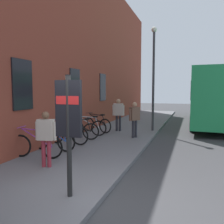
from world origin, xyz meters
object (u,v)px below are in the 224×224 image
(bicycle_far_end, at_px, (53,140))
(bicycle_leaning_wall, at_px, (88,127))
(pedestrian_crossing_street, at_px, (46,133))
(bicycle_beside_lamp, at_px, (97,125))
(street_lamp, at_px, (154,70))
(bicycle_under_window, at_px, (36,146))
(transit_info_sign, at_px, (69,116))
(pedestrian_by_facade, at_px, (118,112))
(bicycle_end_of_row, at_px, (68,134))
(bicycle_mid_rack, at_px, (79,131))
(pedestrian_near_bus, at_px, (135,116))
(city_bus, at_px, (215,95))

(bicycle_far_end, distance_m, bicycle_leaning_wall, 2.81)
(pedestrian_crossing_street, bearing_deg, bicycle_beside_lamp, 7.95)
(street_lamp, bearing_deg, bicycle_leaning_wall, 133.18)
(street_lamp, bearing_deg, bicycle_under_window, 157.02)
(bicycle_far_end, distance_m, transit_info_sign, 3.91)
(pedestrian_by_facade, height_order, street_lamp, street_lamp)
(pedestrian_crossing_street, xyz_separation_m, pedestrian_by_facade, (6.06, -0.16, 0.08))
(bicycle_end_of_row, bearing_deg, bicycle_under_window, -179.82)
(bicycle_mid_rack, distance_m, pedestrian_crossing_street, 3.60)
(pedestrian_by_facade, bearing_deg, street_lamp, -65.88)
(pedestrian_near_bus, xyz_separation_m, street_lamp, (2.11, -0.47, 2.17))
(bicycle_beside_lamp, distance_m, street_lamp, 4.02)
(bicycle_beside_lamp, bearing_deg, pedestrian_near_bus, -107.93)
(bicycle_far_end, relative_size, bicycle_leaning_wall, 1.03)
(bicycle_end_of_row, relative_size, pedestrian_crossing_street, 1.15)
(street_lamp, bearing_deg, bicycle_end_of_row, 148.18)
(bicycle_under_window, height_order, bicycle_far_end, same)
(bicycle_end_of_row, bearing_deg, pedestrian_crossing_street, -162.56)
(bicycle_end_of_row, distance_m, pedestrian_crossing_street, 2.75)
(bicycle_end_of_row, distance_m, bicycle_leaning_wall, 1.79)
(bicycle_far_end, height_order, pedestrian_by_facade, pedestrian_by_facade)
(bicycle_end_of_row, xyz_separation_m, pedestrian_near_bus, (2.12, -2.15, 0.58))
(pedestrian_near_bus, relative_size, street_lamp, 0.30)
(bicycle_mid_rack, height_order, pedestrian_crossing_street, pedestrian_crossing_street)
(bicycle_mid_rack, relative_size, pedestrian_by_facade, 1.04)
(pedestrian_crossing_street, xyz_separation_m, pedestrian_near_bus, (4.69, -1.34, 0.03))
(bicycle_leaning_wall, distance_m, pedestrian_by_facade, 2.05)
(city_bus, distance_m, pedestrian_crossing_street, 12.22)
(pedestrian_crossing_street, bearing_deg, transit_info_sign, -132.60)
(street_lamp, bearing_deg, pedestrian_crossing_street, 165.06)
(bicycle_end_of_row, relative_size, pedestrian_near_bus, 1.12)
(bicycle_end_of_row, distance_m, street_lamp, 5.68)
(bicycle_beside_lamp, bearing_deg, bicycle_end_of_row, 178.80)
(pedestrian_crossing_street, relative_size, pedestrian_near_bus, 0.97)
(bicycle_under_window, bearing_deg, pedestrian_by_facade, -10.05)
(bicycle_mid_rack, bearing_deg, transit_info_sign, -154.79)
(bicycle_under_window, distance_m, pedestrian_by_facade, 5.55)
(bicycle_under_window, xyz_separation_m, transit_info_sign, (-2.00, -2.29, 1.21))
(pedestrian_crossing_street, bearing_deg, city_bus, -24.82)
(pedestrian_by_facade, bearing_deg, bicycle_far_end, 167.93)
(bicycle_under_window, xyz_separation_m, pedestrian_by_facade, (5.43, -0.96, 0.62))
(bicycle_leaning_wall, height_order, pedestrian_by_facade, pedestrian_by_facade)
(bicycle_far_end, xyz_separation_m, bicycle_mid_rack, (1.92, -0.02, 0.00))
(pedestrian_crossing_street, distance_m, street_lamp, 7.38)
(bicycle_leaning_wall, bearing_deg, bicycle_beside_lamp, -2.18)
(bicycle_under_window, relative_size, pedestrian_near_bus, 1.11)
(bicycle_end_of_row, height_order, pedestrian_near_bus, pedestrian_near_bus)
(transit_info_sign, xyz_separation_m, street_lamp, (8.18, -0.32, 1.53))
(bicycle_under_window, bearing_deg, bicycle_end_of_row, 0.18)
(city_bus, xyz_separation_m, pedestrian_near_bus, (-6.37, 3.77, -0.83))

